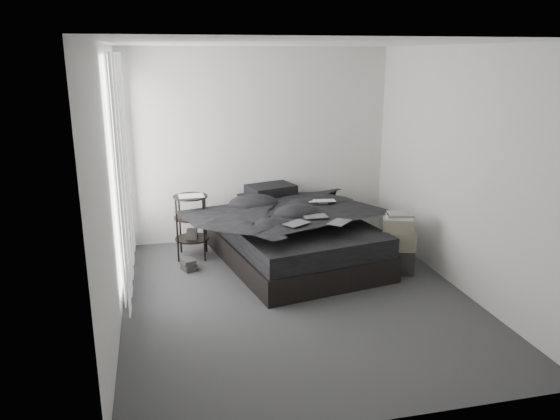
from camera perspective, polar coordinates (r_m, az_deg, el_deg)
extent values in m
cube|color=#363639|center=(5.89, 1.79, -9.14)|extent=(3.60, 4.20, 0.01)
cube|color=white|center=(5.33, 2.04, 17.04)|extent=(3.60, 4.20, 0.01)
cube|color=silver|center=(7.48, -2.27, 6.74)|extent=(3.60, 0.01, 2.60)
cube|color=silver|center=(3.56, 10.67, -4.02)|extent=(3.60, 0.01, 2.60)
cube|color=silver|center=(5.31, -17.25, 2.18)|extent=(0.01, 4.20, 2.60)
cube|color=silver|center=(6.17, 18.31, 3.96)|extent=(0.01, 4.20, 2.60)
cube|color=white|center=(6.17, -16.59, 4.58)|extent=(0.02, 2.00, 2.30)
cube|color=white|center=(6.18, -16.07, 3.97)|extent=(0.06, 2.12, 2.48)
cube|color=black|center=(6.80, 1.59, -4.26)|extent=(2.01, 2.43, 0.29)
cube|color=black|center=(6.72, 1.61, -2.17)|extent=(1.94, 2.35, 0.23)
imported|color=black|center=(6.60, 1.82, -0.31)|extent=(1.91, 2.11, 0.25)
cube|color=black|center=(7.38, -1.55, 1.03)|extent=(0.72, 0.55, 0.15)
cube|color=black|center=(7.35, -0.97, 2.11)|extent=(0.70, 0.58, 0.14)
imported|color=silver|center=(6.83, 4.46, 1.42)|extent=(0.37, 0.26, 0.03)
cube|color=black|center=(6.00, 1.75, -0.69)|extent=(0.33, 0.30, 0.01)
cube|color=black|center=(6.27, 3.72, 0.08)|extent=(0.28, 0.18, 0.01)
cube|color=black|center=(6.07, 6.23, -0.46)|extent=(0.32, 0.32, 0.01)
cylinder|color=black|center=(6.98, -9.21, -1.77)|extent=(0.49, 0.49, 0.80)
cube|color=white|center=(6.85, -9.27, 1.44)|extent=(0.31, 0.23, 0.02)
cube|color=black|center=(6.66, -9.54, -5.68)|extent=(0.19, 0.22, 0.13)
cube|color=black|center=(6.66, 12.09, -5.10)|extent=(0.48, 0.43, 0.29)
cube|color=#6B6454|center=(6.57, 12.30, -3.03)|extent=(0.44, 0.38, 0.22)
cube|color=#6B6454|center=(6.51, 12.24, -1.44)|extent=(0.43, 0.40, 0.15)
cube|color=silver|center=(6.49, 12.36, -0.67)|extent=(0.36, 0.33, 0.03)
cube|color=silver|center=(6.47, 12.46, -0.45)|extent=(0.34, 0.30, 0.03)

